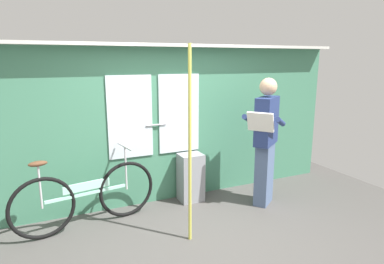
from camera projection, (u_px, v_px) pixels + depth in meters
The scene contains 6 objects.
ground_plane at pixel (209, 240), 3.81m from camera, with size 6.39×4.17×0.04m, color #474442.
train_door_wall at pixel (168, 121), 4.69m from camera, with size 5.39×0.28×2.20m.
bicycle_near_door at pixel (87, 196), 4.00m from camera, with size 1.73×0.46×0.94m.
passenger_reading_newspaper at pixel (266, 139), 4.55m from camera, with size 0.64×0.60×1.76m.
trash_bin_by_wall at pixel (191, 177), 4.77m from camera, with size 0.33×0.28×0.69m, color gray.
handrail_pole at pixel (190, 147), 3.57m from camera, with size 0.04×0.04×2.16m, color #C6C14C.
Camera 1 is at (-1.62, -3.06, 2.00)m, focal length 31.24 mm.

